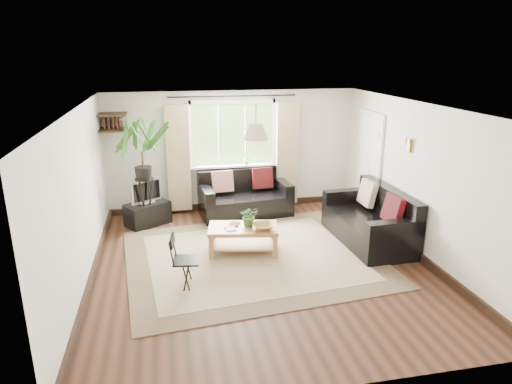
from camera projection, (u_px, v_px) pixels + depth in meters
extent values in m
plane|color=black|center=(261.00, 265.00, 6.98)|extent=(5.50, 5.50, 0.00)
plane|color=white|center=(262.00, 107.00, 6.27)|extent=(5.50, 5.50, 0.00)
cube|color=silver|center=(233.00, 151.00, 9.20)|extent=(5.00, 0.02, 2.40)
cube|color=silver|center=(326.00, 279.00, 4.05)|extent=(5.00, 0.02, 2.40)
cube|color=silver|center=(81.00, 201.00, 6.15)|extent=(0.02, 5.50, 2.40)
cube|color=silver|center=(418.00, 181.00, 7.10)|extent=(0.02, 5.50, 2.40)
cube|color=beige|center=(253.00, 257.00, 7.23)|extent=(4.17, 3.67, 0.02)
cube|color=silver|center=(369.00, 167.00, 8.75)|extent=(0.06, 0.96, 2.06)
imported|color=#2F5B24|center=(249.00, 216.00, 7.28)|extent=(0.34, 0.31, 0.33)
imported|color=olive|center=(263.00, 226.00, 7.17)|extent=(0.35, 0.35, 0.09)
imported|color=white|center=(225.00, 229.00, 7.17)|extent=(0.19, 0.24, 0.02)
imported|color=brown|center=(230.00, 224.00, 7.38)|extent=(0.23, 0.25, 0.02)
cube|color=black|center=(148.00, 214.00, 8.55)|extent=(0.90, 0.80, 0.42)
imported|color=#2D6023|center=(246.00, 158.00, 9.17)|extent=(0.14, 0.10, 0.27)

